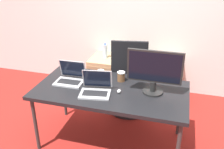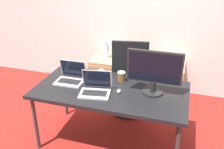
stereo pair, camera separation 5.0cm
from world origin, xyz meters
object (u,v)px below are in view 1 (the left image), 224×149
object	(u,v)px
laptop_left	(96,89)
water_bottle	(105,51)
coffee_cup_brown	(121,76)
mouse	(119,91)
cabinet_left	(105,74)
monitor	(154,71)
office_chair	(129,85)
coffee_cup_white	(101,74)
cabinet_right	(166,81)
laptop_right	(70,78)

from	to	relation	value
laptop_left	water_bottle	bearing A→B (deg)	103.39
coffee_cup_brown	mouse	bearing A→B (deg)	-80.44
laptop_left	coffee_cup_brown	size ratio (longest dim) A/B	3.12
cabinet_left	coffee_cup_brown	size ratio (longest dim) A/B	5.08
water_bottle	coffee_cup_brown	bearing A→B (deg)	-63.19
laptop_left	monitor	size ratio (longest dim) A/B	0.62
office_chair	coffee_cup_white	distance (m)	0.60
monitor	laptop_left	bearing A→B (deg)	-163.06
cabinet_right	water_bottle	distance (m)	1.04
water_bottle	coffee_cup_white	world-z (taller)	coffee_cup_white
coffee_cup_brown	laptop_right	bearing A→B (deg)	-162.02
cabinet_left	water_bottle	bearing A→B (deg)	90.00
cabinet_right	laptop_right	distance (m)	1.62
monitor	coffee_cup_brown	size ratio (longest dim) A/B	5.06
coffee_cup_brown	cabinet_left	bearing A→B (deg)	116.86
cabinet_right	mouse	xyz separation A→B (m)	(-0.42, -1.27, 0.45)
cabinet_right	coffee_cup_brown	bearing A→B (deg)	-114.83
office_chair	cabinet_right	xyz separation A→B (m)	(0.46, 0.54, -0.14)
office_chair	monitor	size ratio (longest dim) A/B	1.97
coffee_cup_white	office_chair	bearing A→B (deg)	60.11
mouse	laptop_right	bearing A→B (deg)	171.31
water_bottle	laptop_right	bearing A→B (deg)	-92.12
water_bottle	coffee_cup_brown	size ratio (longest dim) A/B	2.12
cabinet_left	coffee_cup_brown	bearing A→B (deg)	-63.14
laptop_right	water_bottle	bearing A→B (deg)	87.88
cabinet_left	water_bottle	world-z (taller)	water_bottle
laptop_right	monitor	world-z (taller)	monitor
laptop_left	laptop_right	world-z (taller)	same
laptop_right	mouse	size ratio (longest dim) A/B	5.32
cabinet_left	monitor	bearing A→B (deg)	-52.68
laptop_left	monitor	distance (m)	0.63
mouse	coffee_cup_brown	distance (m)	0.28
mouse	coffee_cup_white	size ratio (longest dim) A/B	0.65
cabinet_right	monitor	size ratio (longest dim) A/B	1.00
monitor	coffee_cup_white	size ratio (longest dim) A/B	6.11
cabinet_left	cabinet_right	xyz separation A→B (m)	(0.97, 0.00, 0.00)
cabinet_right	coffee_cup_white	xyz separation A→B (m)	(-0.71, -0.97, 0.48)
office_chair	cabinet_left	bearing A→B (deg)	132.99
monitor	coffee_cup_white	world-z (taller)	monitor
office_chair	cabinet_left	world-z (taller)	office_chair
cabinet_left	water_bottle	distance (m)	0.39
mouse	water_bottle	bearing A→B (deg)	113.46
office_chair	laptop_right	size ratio (longest dim) A/B	3.47
laptop_left	coffee_cup_white	distance (m)	0.37
laptop_right	monitor	distance (m)	0.95
water_bottle	laptop_left	xyz separation A→B (m)	(0.32, -1.34, 0.09)
water_bottle	monitor	size ratio (longest dim) A/B	0.42
cabinet_right	coffee_cup_white	world-z (taller)	coffee_cup_white
mouse	office_chair	bearing A→B (deg)	93.69
laptop_left	cabinet_right	bearing A→B (deg)	64.24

